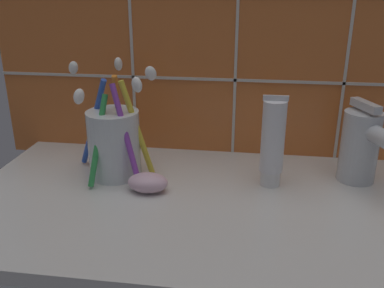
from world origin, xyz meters
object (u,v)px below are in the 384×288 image
object	(u,v)px
sink_faucet	(363,145)
soap_bar	(148,183)
toothbrush_cup	(114,141)
toothpaste_tube	(273,142)

from	to	relation	value
sink_faucet	soap_bar	world-z (taller)	sink_faucet
toothbrush_cup	sink_faucet	size ratio (longest dim) A/B	1.44
toothpaste_tube	soap_bar	bearing A→B (deg)	-164.68
soap_bar	toothpaste_tube	bearing A→B (deg)	15.32
toothbrush_cup	soap_bar	distance (cm)	9.37
toothpaste_tube	sink_faucet	world-z (taller)	toothpaste_tube
toothpaste_tube	soap_bar	size ratio (longest dim) A/B	2.33
toothbrush_cup	soap_bar	world-z (taller)	toothbrush_cup
toothbrush_cup	toothpaste_tube	bearing A→B (deg)	0.02
toothbrush_cup	sink_faucet	world-z (taller)	toothbrush_cup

